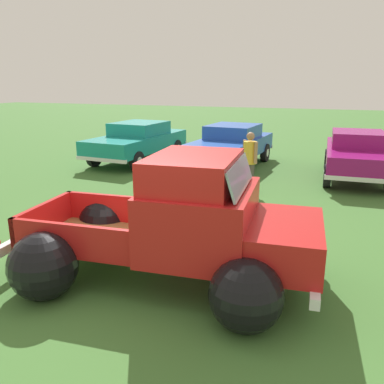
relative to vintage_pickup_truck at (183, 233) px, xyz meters
name	(u,v)px	position (x,y,z in m)	size (l,w,h in m)	color
ground_plane	(159,277)	(-0.39, -0.03, -0.76)	(80.00, 80.00, 0.00)	#3D6B2D
vintage_pickup_truck	(183,233)	(0.00, 0.00, 0.00)	(4.75, 3.03, 1.96)	black
show_car_0	(138,140)	(-4.92, 8.08, 0.03)	(2.29, 4.66, 1.43)	black
show_car_1	(232,144)	(-1.43, 8.36, 0.03)	(2.27, 4.48, 1.43)	black
show_car_2	(357,153)	(2.60, 7.86, 0.02)	(1.89, 4.22, 1.43)	black
spectator_0	(250,159)	(-0.12, 5.20, 0.16)	(0.48, 0.47, 1.62)	#4C4742
lane_cone_0	(145,199)	(-1.98, 2.70, -0.45)	(0.36, 0.36, 0.63)	black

